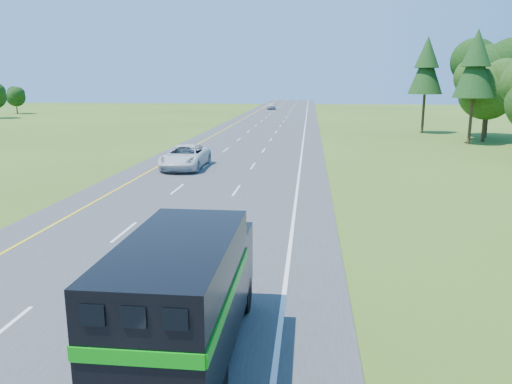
% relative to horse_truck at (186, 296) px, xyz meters
% --- Properties ---
extents(road, '(15.00, 260.00, 0.04)m').
position_rel_horse_truck_xyz_m(road, '(-3.47, 40.02, -1.74)').
color(road, '#38383A').
rests_on(road, ground).
extents(lane_markings, '(11.15, 260.00, 0.01)m').
position_rel_horse_truck_xyz_m(lane_markings, '(-3.47, 40.02, -1.72)').
color(lane_markings, yellow).
rests_on(lane_markings, road).
extents(horse_truck, '(2.34, 7.29, 3.22)m').
position_rel_horse_truck_xyz_m(horse_truck, '(0.00, 0.00, 0.00)').
color(horse_truck, black).
rests_on(horse_truck, road).
extents(white_suv, '(2.94, 6.34, 1.76)m').
position_rel_horse_truck_xyz_m(white_suv, '(-6.65, 26.49, -0.84)').
color(white_suv, silver).
rests_on(white_suv, road).
extents(far_car, '(2.41, 5.16, 1.71)m').
position_rel_horse_truck_xyz_m(far_car, '(-6.48, 108.86, -0.87)').
color(far_car, '#B0B0B7').
rests_on(far_car, road).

